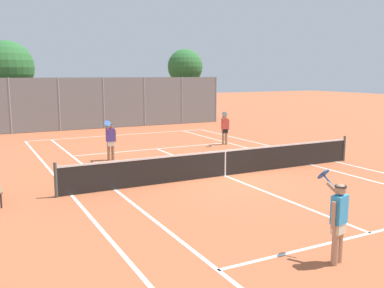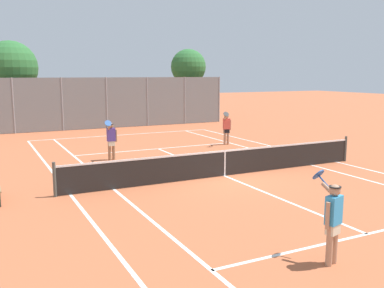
% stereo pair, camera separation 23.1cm
% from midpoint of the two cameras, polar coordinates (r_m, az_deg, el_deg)
% --- Properties ---
extents(ground_plane, '(120.00, 120.00, 0.00)m').
position_cam_midpoint_polar(ground_plane, '(15.63, 4.79, -4.26)').
color(ground_plane, '#B25B38').
extents(court_line_markings, '(11.10, 23.90, 0.01)m').
position_cam_midpoint_polar(court_line_markings, '(15.63, 4.79, -4.25)').
color(court_line_markings, silver).
rests_on(court_line_markings, ground).
extents(tennis_net, '(12.00, 0.10, 1.07)m').
position_cam_midpoint_polar(tennis_net, '(15.52, 4.82, -2.44)').
color(tennis_net, '#474C47').
rests_on(tennis_net, ground).
extents(player_near_side, '(0.52, 0.85, 1.77)m').
position_cam_midpoint_polar(player_near_side, '(8.78, 18.97, -9.37)').
color(player_near_side, tan).
rests_on(player_near_side, ground).
extents(player_far_left, '(0.66, 0.73, 1.77)m').
position_cam_midpoint_polar(player_far_left, '(18.58, -10.37, 0.70)').
color(player_far_left, '#936B4C').
rests_on(player_far_left, ground).
extents(player_far_right, '(0.74, 0.72, 1.77)m').
position_cam_midpoint_polar(player_far_right, '(22.36, 4.93, 2.26)').
color(player_far_right, tan).
rests_on(player_far_right, ground).
extents(back_fence, '(17.71, 0.08, 3.45)m').
position_cam_midpoint_polar(back_fence, '(29.63, -11.08, 5.41)').
color(back_fence, gray).
rests_on(back_fence, ground).
extents(tree_behind_left, '(3.55, 3.55, 5.87)m').
position_cam_midpoint_polar(tree_behind_left, '(31.30, -22.69, 9.18)').
color(tree_behind_left, brown).
rests_on(tree_behind_left, ground).
extents(tree_behind_right, '(2.76, 2.76, 5.60)m').
position_cam_midpoint_polar(tree_behind_right, '(34.19, -0.20, 10.10)').
color(tree_behind_right, brown).
rests_on(tree_behind_right, ground).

